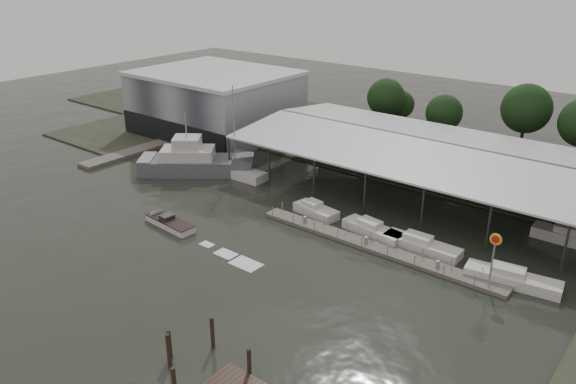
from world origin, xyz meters
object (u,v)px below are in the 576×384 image
Objects in this scene: shell_fuel_sign at (494,250)px; white_sailboat at (232,170)px; speedboat_underway at (167,222)px; grey_trawler at (196,162)px.

white_sailboat is at bearing 170.46° from shell_fuel_sign.
speedboat_underway is at bearing -72.98° from white_sailboat.
shell_fuel_sign is 0.30× the size of speedboat_underway.
white_sailboat is (-38.58, 6.48, -3.28)m from shell_fuel_sign.
shell_fuel_sign is 43.36m from grey_trawler.
grey_trawler reaches higher than shell_fuel_sign.
white_sailboat reaches higher than grey_trawler.
speedboat_underway is at bearing -163.85° from shell_fuel_sign.
white_sailboat is at bearing -67.42° from speedboat_underway.
speedboat_underway is at bearing -92.04° from grey_trawler.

